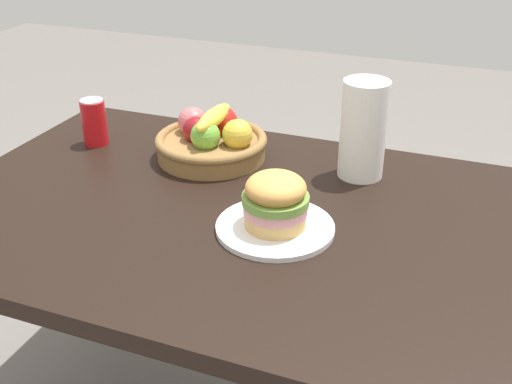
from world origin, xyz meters
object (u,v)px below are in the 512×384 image
soda_can (94,122)px  paper_towel_roll (363,130)px  plate (275,227)px  sandwich (276,200)px  fruit_basket (212,140)px

soda_can → paper_towel_roll: (0.72, 0.07, 0.06)m
plate → soda_can: soda_can is taller
plate → sandwich: size_ratio=1.80×
sandwich → fruit_basket: (-0.28, 0.29, -0.02)m
sandwich → soda_can: (-0.61, 0.25, -0.01)m
plate → paper_towel_roll: paper_towel_roll is taller
sandwich → paper_towel_roll: 0.34m
fruit_basket → paper_towel_roll: paper_towel_roll is taller
sandwich → paper_towel_roll: bearing=71.8°
fruit_basket → paper_towel_roll: bearing=5.2°
paper_towel_roll → soda_can: bearing=-174.5°
sandwich → paper_towel_roll: (0.11, 0.32, 0.05)m
sandwich → fruit_basket: 0.40m
sandwich → fruit_basket: fruit_basket is taller
fruit_basket → paper_towel_roll: size_ratio=1.21×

